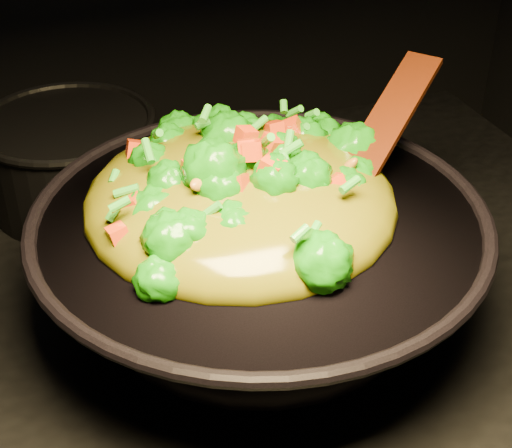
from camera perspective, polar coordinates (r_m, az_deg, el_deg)
name	(u,v)px	position (r m, az deg, el deg)	size (l,w,h in m)	color
wok	(259,267)	(0.84, 0.24, -3.16)	(0.46, 0.46, 0.13)	black
stir_fry	(240,160)	(0.79, -1.18, 4.70)	(0.33, 0.33, 0.11)	#187D08
spatula	(374,144)	(0.85, 8.58, 5.80)	(0.28, 0.04, 0.01)	#3A1007
back_pot	(71,161)	(1.06, -13.30, 4.52)	(0.22, 0.22, 0.13)	black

